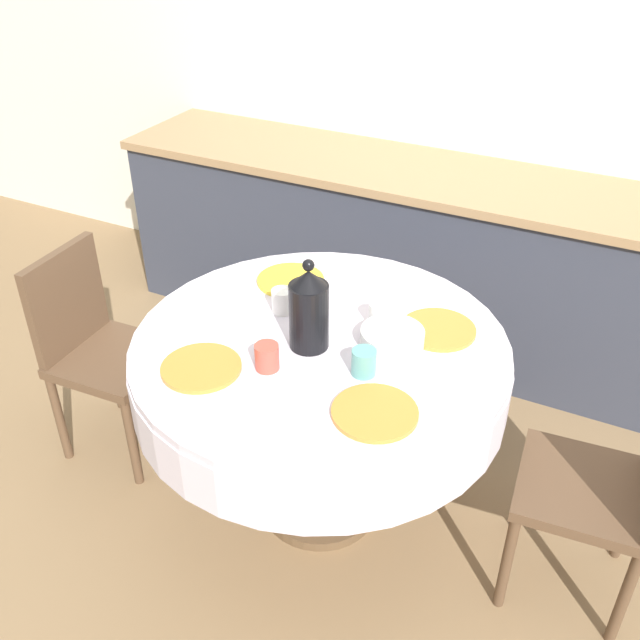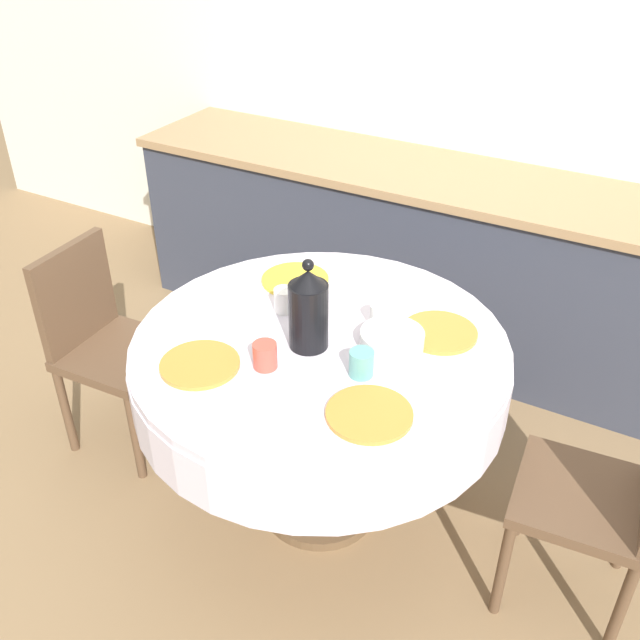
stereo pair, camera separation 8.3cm
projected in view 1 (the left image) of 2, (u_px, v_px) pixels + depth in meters
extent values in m
plane|color=#8E704C|center=(320.00, 505.00, 2.74)|extent=(12.00, 12.00, 0.00)
cube|color=silver|center=(480.00, 64.00, 3.24)|extent=(7.00, 0.05, 2.60)
cube|color=#383D4C|center=(439.00, 264.00, 3.47)|extent=(3.20, 0.60, 0.85)
cube|color=#A37F56|center=(448.00, 179.00, 3.23)|extent=(3.24, 0.64, 0.04)
cylinder|color=brown|center=(320.00, 501.00, 2.73)|extent=(0.44, 0.44, 0.04)
cylinder|color=brown|center=(320.00, 447.00, 2.58)|extent=(0.11, 0.11, 0.52)
cylinder|color=silver|center=(320.00, 370.00, 2.38)|extent=(1.25, 1.25, 0.18)
cylinder|color=silver|center=(320.00, 344.00, 2.33)|extent=(1.24, 1.24, 0.03)
cube|color=brown|center=(583.00, 489.00, 2.23)|extent=(0.43, 0.43, 0.04)
cylinder|color=brown|center=(507.00, 562.00, 2.27)|extent=(0.04, 0.04, 0.41)
cylinder|color=brown|center=(523.00, 486.00, 2.54)|extent=(0.04, 0.04, 0.41)
cylinder|color=brown|center=(624.00, 598.00, 2.16)|extent=(0.04, 0.04, 0.41)
cylinder|color=brown|center=(628.00, 514.00, 2.43)|extent=(0.04, 0.04, 0.41)
cube|color=brown|center=(114.00, 359.00, 2.80)|extent=(0.42, 0.42, 0.04)
cube|color=brown|center=(66.00, 300.00, 2.74)|extent=(0.06, 0.38, 0.41)
cylinder|color=brown|center=(183.00, 390.00, 3.00)|extent=(0.04, 0.04, 0.41)
cylinder|color=brown|center=(132.00, 443.00, 2.73)|extent=(0.04, 0.04, 0.41)
cylinder|color=brown|center=(115.00, 369.00, 3.12)|extent=(0.04, 0.04, 0.41)
cylinder|color=brown|center=(59.00, 418.00, 2.85)|extent=(0.04, 0.04, 0.41)
cylinder|color=orange|center=(201.00, 368.00, 2.18)|extent=(0.25, 0.25, 0.01)
cylinder|color=#CC4C3D|center=(267.00, 357.00, 2.17)|extent=(0.07, 0.07, 0.08)
cylinder|color=orange|center=(375.00, 412.00, 2.01)|extent=(0.25, 0.25, 0.01)
cylinder|color=#5BA39E|center=(364.00, 362.00, 2.15)|extent=(0.07, 0.07, 0.08)
cylinder|color=yellow|center=(291.00, 280.00, 2.63)|extent=(0.25, 0.25, 0.01)
cylinder|color=white|center=(282.00, 301.00, 2.44)|extent=(0.07, 0.07, 0.08)
cylinder|color=orange|center=(438.00, 329.00, 2.36)|extent=(0.25, 0.25, 0.01)
cylinder|color=white|center=(380.00, 315.00, 2.37)|extent=(0.07, 0.07, 0.08)
cylinder|color=black|center=(309.00, 316.00, 2.23)|extent=(0.13, 0.13, 0.22)
cone|color=black|center=(308.00, 278.00, 2.16)|extent=(0.11, 0.11, 0.05)
sphere|color=black|center=(308.00, 265.00, 2.13)|extent=(0.04, 0.04, 0.04)
cylinder|color=silver|center=(392.00, 338.00, 2.28)|extent=(0.20, 0.20, 0.06)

